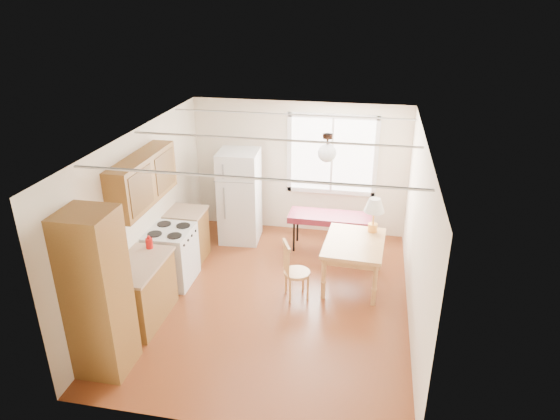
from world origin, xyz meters
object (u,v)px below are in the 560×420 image
(refrigerator, at_px, (240,196))
(bench, at_px, (330,218))
(chair, at_px, (291,267))
(dining_table, at_px, (354,247))

(refrigerator, bearing_deg, bench, -6.83)
(refrigerator, relative_size, chair, 1.88)
(dining_table, bearing_deg, bench, 116.96)
(dining_table, distance_m, chair, 1.06)
(refrigerator, xyz_separation_m, chair, (1.27, -1.77, -0.34))
(bench, xyz_separation_m, dining_table, (0.48, -1.10, 0.04))
(chair, bearing_deg, refrigerator, 102.05)
(chair, bearing_deg, dining_table, 9.17)
(dining_table, bearing_deg, refrigerator, 154.22)
(refrigerator, distance_m, chair, 2.20)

